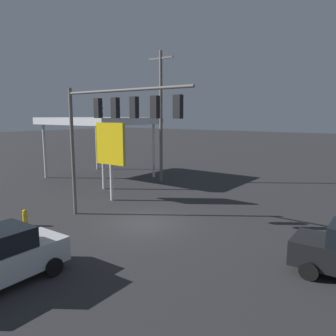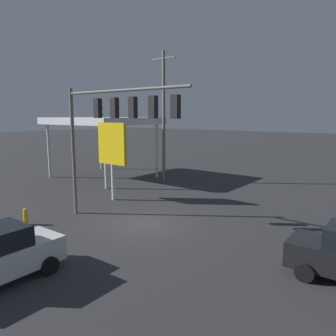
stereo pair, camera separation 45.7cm
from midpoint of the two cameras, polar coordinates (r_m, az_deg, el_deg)
The scene contains 6 objects.
ground_plane at distance 17.67m, azimuth -3.28°, elevation -9.51°, with size 200.00×200.00×0.00m, color #2D2D30.
traffic_signal_assembly at distance 16.58m, azimuth -8.58°, elevation 8.53°, with size 8.08×0.43×7.13m.
utility_pole at distance 27.57m, azimuth -0.27°, elevation 9.27°, with size 2.40×0.26×10.82m.
gas_station_canopy at distance 30.33m, azimuth -10.97°, elevation 7.94°, with size 8.88×7.40×5.46m.
price_sign at distance 21.89m, azimuth -9.09°, elevation 3.73°, with size 2.45×0.27×5.18m.
fire_hydrant at distance 18.66m, azimuth -22.89°, elevation -7.80°, with size 0.24×0.24×0.88m.
Camera 2 is at (-11.22, 12.45, 5.65)m, focal length 35.00 mm.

